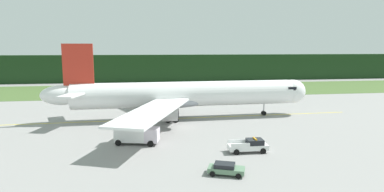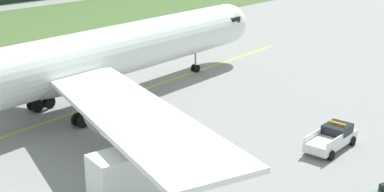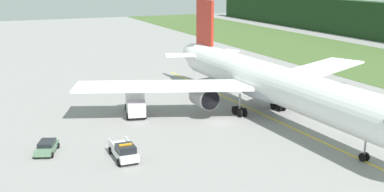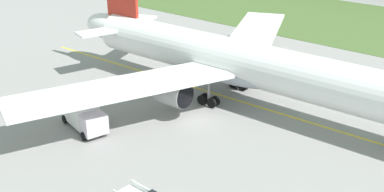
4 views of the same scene
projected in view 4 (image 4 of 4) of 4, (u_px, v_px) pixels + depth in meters
ground at (199, 121)px, 51.48m from camera, size 320.00×320.00×0.00m
grass_verge at (375, 26)px, 87.29m from camera, size 320.00×34.10×0.04m
taxiway_centerline_main at (247, 103)px, 55.71m from camera, size 70.23×2.20×0.01m
airliner at (242, 64)px, 54.29m from camera, size 53.20×50.05×14.87m
catering_truck at (83, 112)px, 49.26m from camera, size 6.78×3.88×3.60m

